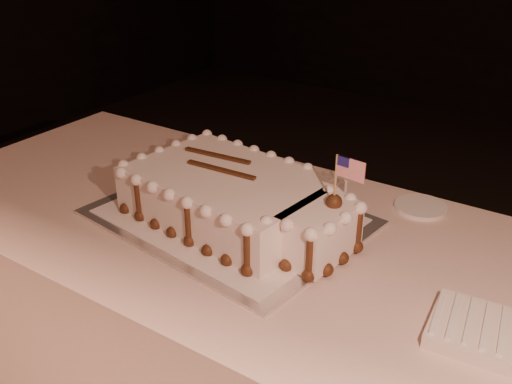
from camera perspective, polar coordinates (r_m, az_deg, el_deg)
The scene contains 5 objects.
cake_board at distance 1.40m, azimuth -2.74°, elevation -2.52°, with size 0.62×0.47×0.01m, color silver.
doily at distance 1.40m, azimuth -2.74°, elevation -2.34°, with size 0.55×0.42×0.00m, color white.
sheet_cake at distance 1.35m, azimuth -1.78°, elevation -0.70°, with size 0.61×0.39×0.23m.
napkin_stack at distance 1.11m, azimuth 22.58°, elevation -13.03°, with size 0.22×0.17×0.03m.
side_plate at distance 1.50m, azimuth 16.14°, elevation -1.44°, with size 0.13×0.13×0.01m, color white.
Camera 1 is at (0.39, -0.37, 1.44)m, focal length 40.00 mm.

